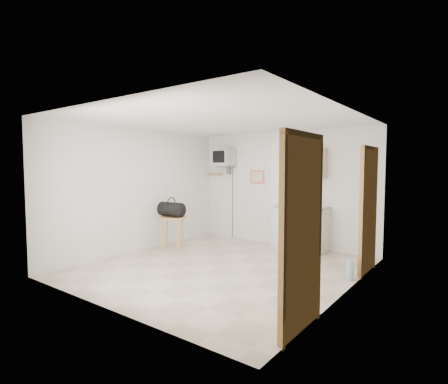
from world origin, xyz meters
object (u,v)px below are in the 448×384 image
Objects in this scene: water_bottle at (350,270)px; crt_television at (224,158)px; duffel_bag at (171,209)px; round_table at (172,222)px.

crt_television is at bearing 157.98° from water_bottle.
round_table is at bearing -17.11° from duffel_bag.
water_bottle is (3.43, -1.39, -1.78)m from crt_television.
crt_television is at bearing 85.45° from round_table.
round_table is at bearing -94.55° from crt_television.
crt_television is 3.91× the size of duffel_bag.
water_bottle is at bearing 3.84° from round_table.
water_bottle is (3.56, 0.24, -0.43)m from round_table.
duffel_bag is at bearing -95.78° from crt_television.
round_table is 1.26× the size of duffel_bag.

